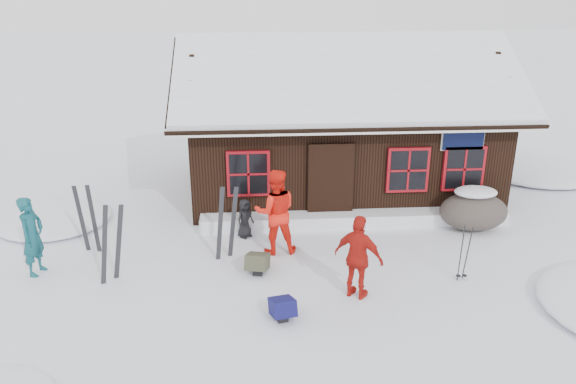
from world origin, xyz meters
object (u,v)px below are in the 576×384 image
object	(u,v)px
boulder	(474,210)
ski_pair_left	(112,244)
skier_orange_left	(276,212)
skier_orange_right	(359,257)
backpack_olive	(258,265)
backpack_blue	(282,310)
skier_crouched	(245,218)
skier_teal	(32,236)
ski_poles	(464,254)

from	to	relation	value
boulder	ski_pair_left	xyz separation A→B (m)	(-8.16, -1.92, 0.30)
skier_orange_left	skier_orange_right	bearing A→B (deg)	123.44
skier_orange_left	ski_pair_left	size ratio (longest dim) A/B	1.15
ski_pair_left	backpack_olive	size ratio (longest dim) A/B	2.86
backpack_blue	backpack_olive	world-z (taller)	backpack_olive
skier_orange_right	skier_crouched	distance (m)	3.58
skier_orange_left	backpack_blue	world-z (taller)	skier_orange_left
skier_teal	skier_crouched	world-z (taller)	skier_teal
skier_teal	skier_orange_left	distance (m)	5.02
skier_orange_left	ski_pair_left	world-z (taller)	skier_orange_left
backpack_blue	ski_poles	bearing A→B (deg)	5.04
skier_teal	ski_pair_left	xyz separation A→B (m)	(1.66, -0.39, -0.05)
backpack_blue	skier_orange_right	bearing A→B (deg)	11.05
boulder	ski_pair_left	bearing A→B (deg)	-166.74
skier_crouched	skier_orange_left	bearing A→B (deg)	-94.99
skier_teal	backpack_blue	world-z (taller)	skier_teal
skier_crouched	ski_pair_left	distance (m)	3.23
ski_poles	backpack_olive	bearing A→B (deg)	171.66
skier_teal	ski_poles	distance (m)	8.72
skier_crouched	backpack_blue	bearing A→B (deg)	-123.83
ski_pair_left	ski_poles	xyz separation A→B (m)	(7.01, -0.49, -0.22)
backpack_olive	skier_orange_left	bearing A→B (deg)	77.46
skier_teal	backpack_blue	bearing A→B (deg)	-98.23
backpack_blue	skier_crouched	bearing A→B (deg)	89.05
backpack_blue	ski_pair_left	bearing A→B (deg)	141.99
backpack_blue	backpack_olive	xyz separation A→B (m)	(-0.41, 1.73, 0.01)
skier_teal	skier_orange_right	size ratio (longest dim) A/B	1.00
skier_teal	boulder	distance (m)	9.94
ski_poles	backpack_blue	size ratio (longest dim) A/B	2.24
skier_teal	skier_orange_left	xyz separation A→B (m)	(4.97, 0.63, 0.12)
skier_orange_right	skier_crouched	bearing A→B (deg)	-17.59
skier_orange_right	ski_poles	bearing A→B (deg)	-131.76
skier_teal	ski_poles	bearing A→B (deg)	-81.96
skier_teal	boulder	world-z (taller)	skier_teal
backpack_olive	skier_crouched	bearing A→B (deg)	110.79
skier_orange_right	boulder	bearing A→B (deg)	-103.73
ski_poles	backpack_olive	xyz separation A→B (m)	(-4.12, 0.60, -0.41)
ski_pair_left	skier_crouched	bearing A→B (deg)	12.15
skier_orange_left	ski_pair_left	distance (m)	3.47
backpack_blue	skier_teal	bearing A→B (deg)	146.04
ski_pair_left	ski_poles	bearing A→B (deg)	-26.95
ski_pair_left	ski_poles	size ratio (longest dim) A/B	1.38
skier_teal	skier_crouched	distance (m)	4.55
skier_orange_right	backpack_blue	world-z (taller)	skier_orange_right
backpack_olive	skier_orange_right	bearing A→B (deg)	-18.23
backpack_blue	skier_orange_left	bearing A→B (deg)	77.84
skier_crouched	boulder	xyz separation A→B (m)	(5.53, 0.07, 0.01)
skier_orange_right	backpack_olive	xyz separation A→B (m)	(-1.88, 1.11, -0.68)
skier_teal	ski_pair_left	bearing A→B (deg)	-89.49
skier_orange_left	boulder	distance (m)	4.95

